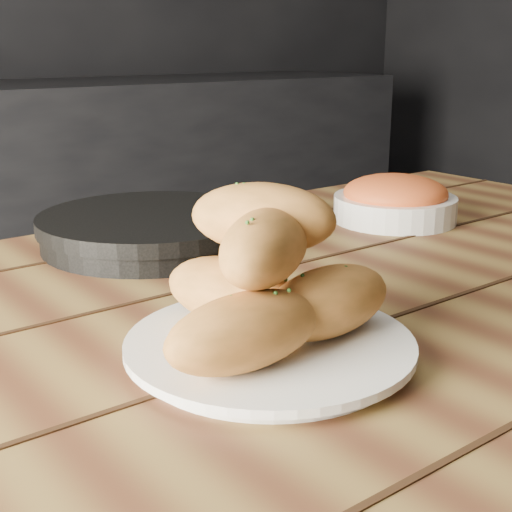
{
  "coord_description": "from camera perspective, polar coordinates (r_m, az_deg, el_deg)",
  "views": [
    {
      "loc": [
        -0.79,
        -0.55,
        1.02
      ],
      "look_at": [
        -0.43,
        -0.08,
        0.84
      ],
      "focal_mm": 50.0,
      "sensor_mm": 36.0,
      "label": 1
    }
  ],
  "objects": [
    {
      "name": "table",
      "position": [
        0.8,
        1.33,
        -10.29
      ],
      "size": [
        1.61,
        0.9,
        0.75
      ],
      "color": "brown",
      "rests_on": "ground"
    },
    {
      "name": "bread_rolls",
      "position": [
        0.62,
        0.87,
        -1.77
      ],
      "size": [
        0.25,
        0.2,
        0.13
      ],
      "color": "#C67B37",
      "rests_on": "plate"
    },
    {
      "name": "bowl",
      "position": [
        1.14,
        11.06,
        4.37
      ],
      "size": [
        0.19,
        0.19,
        0.07
      ],
      "color": "white",
      "rests_on": "table"
    },
    {
      "name": "skillet",
      "position": [
        1.0,
        -8.19,
        2.19
      ],
      "size": [
        0.45,
        0.31,
        0.05
      ],
      "color": "black",
      "rests_on": "table"
    },
    {
      "name": "counter",
      "position": [
        2.45,
        -17.83,
        2.41
      ],
      "size": [
        2.8,
        0.6,
        0.9
      ],
      "primitive_type": "cube",
      "color": "black",
      "rests_on": "ground"
    },
    {
      "name": "plate",
      "position": [
        0.64,
        1.11,
        -7.33
      ],
      "size": [
        0.26,
        0.26,
        0.02
      ],
      "color": "white",
      "rests_on": "table"
    }
  ]
}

